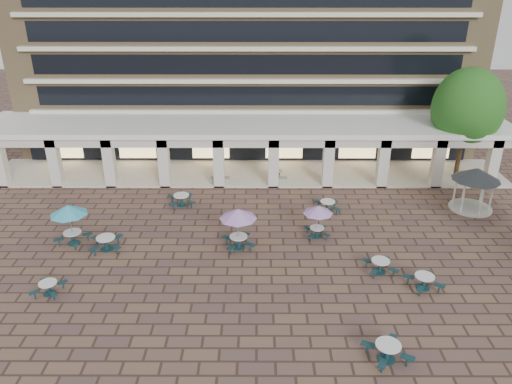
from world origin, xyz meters
TOP-DOWN VIEW (x-y plane):
  - ground at (0.00, 0.00)m, footprint 120.00×120.00m
  - apartment_building at (0.00, 25.47)m, footprint 40.00×15.50m
  - retail_arcade at (0.00, 14.80)m, footprint 42.00×6.60m
  - picnic_table_2 at (6.59, -6.51)m, footprint 2.25×2.25m
  - picnic_table_4 at (-10.60, 3.48)m, footprint 2.29×2.29m
  - picnic_table_5 at (-10.14, -1.74)m, footprint 1.71×1.71m
  - picnic_table_6 at (-0.28, 2.99)m, footprint 2.30×2.30m
  - picnic_table_7 at (9.81, -1.17)m, footprint 2.06×2.06m
  - picnic_table_8 at (-8.33, 2.76)m, footprint 2.14×2.14m
  - picnic_table_10 at (7.80, 0.36)m, footprint 1.94×1.94m
  - picnic_table_11 at (4.66, 4.35)m, footprint 1.91×1.91m
  - picnic_table_12 at (-4.59, 8.89)m, footprint 2.20×2.20m
  - picnic_table_13 at (5.81, 8.01)m, footprint 1.75×1.75m
  - gazebo at (16.07, 8.43)m, footprint 3.31×3.31m
  - tree_east_c at (16.95, 13.88)m, footprint 5.39×5.39m
  - planter_left at (-2.10, 12.90)m, footprint 1.50×0.84m
  - planter_right at (2.47, 12.90)m, footprint 1.50×0.79m

SIDE VIEW (x-z plane):
  - ground at x=0.00m, z-range 0.00..0.00m
  - picnic_table_5 at x=-10.14m, z-range 0.07..0.78m
  - picnic_table_13 at x=5.81m, z-range 0.08..0.86m
  - picnic_table_10 at x=7.80m, z-range 0.08..0.86m
  - picnic_table_7 at x=9.81m, z-range 0.08..0.87m
  - picnic_table_12 at x=-4.59m, z-range 0.08..0.93m
  - picnic_table_2 at x=6.59m, z-range 0.08..0.93m
  - picnic_table_8 at x=-8.33m, z-range 0.08..0.94m
  - planter_left at x=-2.10m, z-range -0.11..1.21m
  - planter_right at x=2.47m, z-range -0.10..1.23m
  - picnic_table_11 at x=4.66m, z-range 0.77..2.98m
  - picnic_table_4 at x=-10.60m, z-range 0.92..3.57m
  - picnic_table_6 at x=-0.28m, z-range 0.93..3.58m
  - gazebo at x=16.07m, z-range 0.78..3.86m
  - retail_arcade at x=0.00m, z-range 0.80..5.20m
  - tree_east_c at x=16.95m, z-range 1.38..10.35m
  - apartment_building at x=0.00m, z-range 0.00..25.20m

